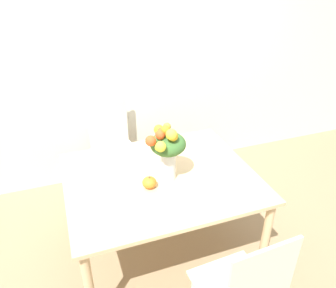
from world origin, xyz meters
The scene contains 6 objects.
ground_plane centered at (0.00, 0.00, 0.00)m, with size 12.00×12.00×0.00m, color #8E7556.
wall_back centered at (0.00, 1.25, 1.35)m, with size 8.00×0.06×2.70m.
dining_table centered at (0.00, 0.00, 0.65)m, with size 1.39×1.14×0.73m.
flower_vase centered at (0.04, -0.05, 0.99)m, with size 0.30×0.28×0.45m.
pumpkin centered at (-0.11, -0.10, 0.77)m, with size 0.10×0.10×0.09m.
dining_chair_near_window centered at (-0.18, 0.96, 0.50)m, with size 0.46×0.46×0.98m.
Camera 1 is at (-0.62, -1.90, 2.15)m, focal length 35.00 mm.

